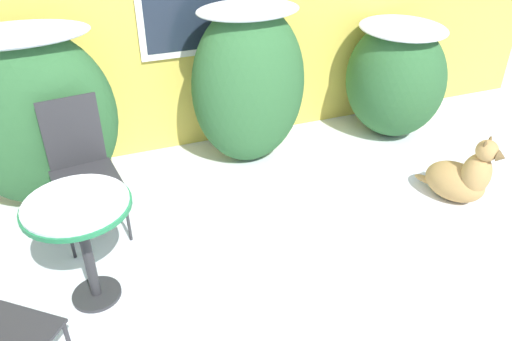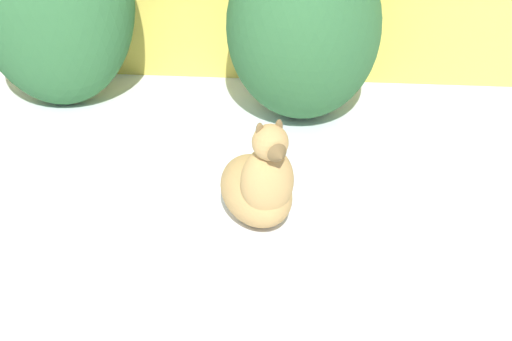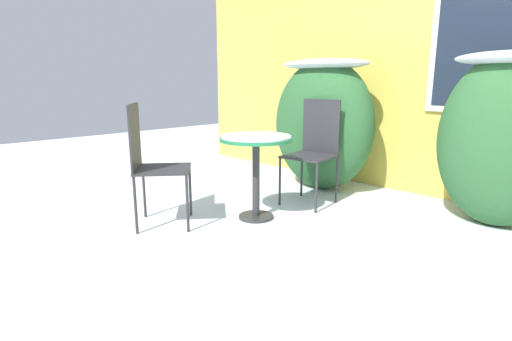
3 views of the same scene
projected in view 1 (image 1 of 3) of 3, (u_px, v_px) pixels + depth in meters
ground_plane at (287, 279)px, 3.49m from camera, size 16.00×16.00×0.00m
house_wall at (193, 10)px, 4.53m from camera, size 8.00×0.10×2.64m
shrub_left at (34, 117)px, 3.92m from camera, size 1.28×0.75×1.49m
shrub_middle at (249, 83)px, 4.52m from camera, size 1.06×0.75×1.49m
shrub_right at (395, 76)px, 5.08m from camera, size 0.97×1.07×1.18m
patio_table at (80, 221)px, 3.03m from camera, size 0.65×0.65×0.77m
patio_chair_near_table at (81, 164)px, 3.69m from camera, size 0.51×0.51×1.06m
dog at (462, 177)px, 4.19m from camera, size 0.53×0.66×0.64m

